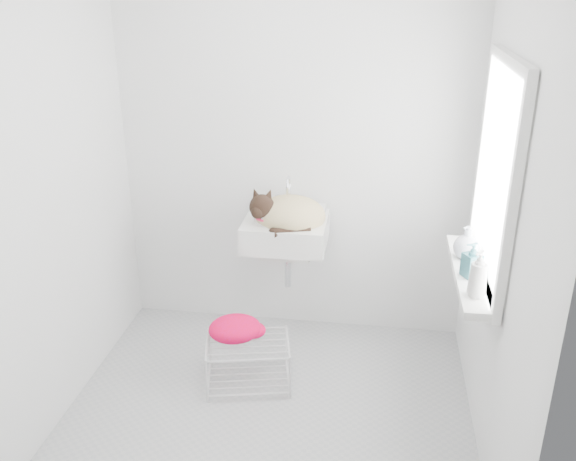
# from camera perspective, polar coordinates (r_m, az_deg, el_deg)

# --- Properties ---
(floor) EXTENTS (2.20, 2.00, 0.02)m
(floor) POSITION_cam_1_polar(r_m,az_deg,el_deg) (3.54, -1.87, -16.41)
(floor) COLOR #A8A8A8
(floor) RESTS_ON ground
(back_wall) EXTENTS (2.20, 0.02, 2.50)m
(back_wall) POSITION_cam_1_polar(r_m,az_deg,el_deg) (3.86, 0.55, 7.95)
(back_wall) COLOR white
(back_wall) RESTS_ON ground
(right_wall) EXTENTS (0.02, 2.00, 2.50)m
(right_wall) POSITION_cam_1_polar(r_m,az_deg,el_deg) (2.93, 19.47, 1.76)
(right_wall) COLOR white
(right_wall) RESTS_ON ground
(left_wall) EXTENTS (0.02, 2.00, 2.50)m
(left_wall) POSITION_cam_1_polar(r_m,az_deg,el_deg) (3.30, -21.37, 3.74)
(left_wall) COLOR white
(left_wall) RESTS_ON ground
(window_glass) EXTENTS (0.01, 0.80, 1.00)m
(window_glass) POSITION_cam_1_polar(r_m,az_deg,el_deg) (3.09, 18.82, 4.83)
(window_glass) COLOR white
(window_glass) RESTS_ON right_wall
(window_frame) EXTENTS (0.04, 0.90, 1.10)m
(window_frame) POSITION_cam_1_polar(r_m,az_deg,el_deg) (3.08, 18.54, 4.85)
(window_frame) COLOR white
(window_frame) RESTS_ON right_wall
(windowsill) EXTENTS (0.16, 0.88, 0.04)m
(windowsill) POSITION_cam_1_polar(r_m,az_deg,el_deg) (3.26, 16.38, -3.80)
(windowsill) COLOR white
(windowsill) RESTS_ON right_wall
(sink) EXTENTS (0.50, 0.43, 0.20)m
(sink) POSITION_cam_1_polar(r_m,az_deg,el_deg) (3.75, -0.22, 1.02)
(sink) COLOR white
(sink) RESTS_ON back_wall
(faucet) EXTENTS (0.18, 0.13, 0.18)m
(faucet) POSITION_cam_1_polar(r_m,az_deg,el_deg) (3.87, 0.18, 3.92)
(faucet) COLOR silver
(faucet) RESTS_ON sink
(cat) EXTENTS (0.45, 0.36, 0.28)m
(cat) POSITION_cam_1_polar(r_m,az_deg,el_deg) (3.71, -0.07, 1.49)
(cat) COLOR tan
(cat) RESTS_ON sink
(wire_rack) EXTENTS (0.52, 0.42, 0.28)m
(wire_rack) POSITION_cam_1_polar(r_m,az_deg,el_deg) (3.68, -3.68, -11.89)
(wire_rack) COLOR silver
(wire_rack) RESTS_ON floor
(towel) EXTENTS (0.36, 0.31, 0.13)m
(towel) POSITION_cam_1_polar(r_m,az_deg,el_deg) (3.63, -4.89, -9.43)
(towel) COLOR #FA0200
(towel) RESTS_ON wire_rack
(bottle_a) EXTENTS (0.10, 0.10, 0.19)m
(bottle_a) POSITION_cam_1_polar(r_m,az_deg,el_deg) (3.01, 16.85, -5.77)
(bottle_a) COLOR silver
(bottle_a) RESTS_ON windowsill
(bottle_b) EXTENTS (0.11, 0.11, 0.18)m
(bottle_b) POSITION_cam_1_polar(r_m,az_deg,el_deg) (3.19, 16.40, -4.04)
(bottle_b) COLOR #2E6870
(bottle_b) RESTS_ON windowsill
(bottle_c) EXTENTS (0.19, 0.19, 0.18)m
(bottle_c) POSITION_cam_1_polar(r_m,az_deg,el_deg) (3.38, 15.97, -2.40)
(bottle_c) COLOR silver
(bottle_c) RESTS_ON windowsill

